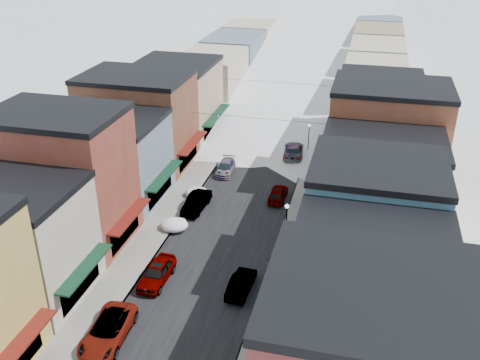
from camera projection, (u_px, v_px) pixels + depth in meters
The scene contains 31 objects.
road at pixel (287, 113), 81.42m from camera, with size 10.00×160.00×0.01m, color black.
sidewalk_left at pixel (245, 110), 82.81m from camera, with size 3.20×160.00×0.15m, color gray.
sidewalk_right at pixel (330, 117), 79.96m from camera, with size 3.20×160.00×0.15m, color gray.
curb_left at pixel (254, 110), 82.48m from camera, with size 0.10×160.00×0.15m, color slate.
curb_right at pixel (320, 116), 80.29m from camera, with size 0.10×160.00×0.15m, color slate.
bldg_l_cream at pixel (16, 241), 40.87m from camera, with size 11.30×8.20×9.50m.
bldg_l_brick_near at pixel (63, 178), 47.27m from camera, with size 12.30×8.20×12.50m.
bldg_l_grayblue at pixel (113, 158), 55.32m from camera, with size 11.30×9.20×9.00m.
bldg_l_brick_far at pixel (139, 120), 62.92m from camera, with size 13.30×9.20×11.00m.
bldg_l_tan at pixel (176, 99), 71.61m from camera, with size 11.30×11.20×10.00m.
bldg_r_green at pixel (368, 299), 34.73m from camera, with size 11.30×9.20×9.50m.
bldg_r_blue at pixel (372, 223), 42.33m from camera, with size 11.30×9.20×10.50m.
bldg_r_cream at pixel (379, 182), 50.38m from camera, with size 12.30×9.20×9.00m.
bldg_r_brick_far at pixel (387, 136), 57.54m from camera, with size 13.30×9.20×11.50m.
bldg_r_tan at pixel (378, 114), 66.89m from camera, with size 11.30×11.20×9.50m.
distant_blocks at pixel (308, 53), 99.63m from camera, with size 34.00×55.00×8.00m.
overhead_cables at pixel (272, 99), 67.80m from camera, with size 16.40×15.04×0.04m.
car_white_suv at pixel (108, 330), 37.75m from camera, with size 2.65×5.76×1.60m, color silver.
car_silver_sedan at pixel (157, 273), 43.79m from camera, with size 1.96×4.88×1.66m, color gray.
car_dark_hatch at pixel (196, 202), 54.56m from camera, with size 1.70×4.88×1.61m, color black.
car_silver_wagon at pixel (226, 167), 62.42m from camera, with size 1.86×4.57×1.33m, color #A5A6AD.
car_green_sedan at pixel (241, 283), 42.67m from camera, with size 1.53×4.38×1.44m, color black.
car_gray_suv at pixel (278, 194), 56.46m from camera, with size 1.69×4.21×1.43m, color #9FA0A8.
car_black_sedan at pixel (294, 150), 66.47m from camera, with size 2.40×5.90×1.71m, color black.
car_lane_silver at pixel (259, 133), 72.04m from camera, with size 1.67×4.14×1.41m, color #9A9DA2.
car_lane_white at pixel (305, 84), 92.79m from camera, with size 2.84×6.16×1.71m, color silver.
trash_can at pixel (269, 264), 45.19m from camera, with size 0.60×0.60×1.02m.
streetlamp_near at pixel (286, 222), 46.67m from camera, with size 0.39×0.39×4.68m.
streetlamp_far at pixel (309, 136), 65.83m from camera, with size 0.34×0.34×4.09m.
snow_pile_mid at pixel (175, 225), 51.14m from camera, with size 2.67×2.84×1.13m.
snow_pile_far at pixel (197, 193), 57.11m from camera, with size 2.52×2.75×1.07m.
Camera 1 is at (11.79, -16.86, 27.12)m, focal length 40.00 mm.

